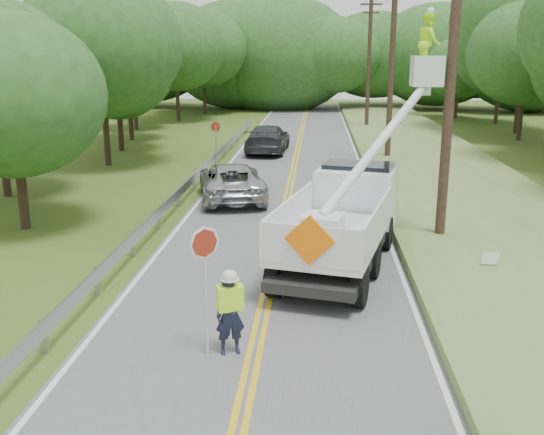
{
  "coord_description": "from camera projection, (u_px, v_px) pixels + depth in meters",
  "views": [
    {
      "loc": [
        1.13,
        -9.66,
        5.7
      ],
      "look_at": [
        0.0,
        6.0,
        1.5
      ],
      "focal_mm": 40.7,
      "sensor_mm": 36.0,
      "label": 1
    }
  ],
  "objects": [
    {
      "name": "treeline_left",
      "position": [
        136.0,
        57.0,
        39.28
      ],
      "size": [
        10.24,
        55.25,
        9.91
      ],
      "color": "#332319",
      "rests_on": "ground"
    },
    {
      "name": "utility_poles",
      "position": [
        411.0,
        64.0,
        25.54
      ],
      "size": [
        1.6,
        43.3,
        10.0
      ],
      "color": "black",
      "rests_on": "ground"
    },
    {
      "name": "flagger",
      "position": [
        229.0,
        309.0,
        11.83
      ],
      "size": [
        1.02,
        0.6,
        2.59
      ],
      "color": "#191E33",
      "rests_on": "road"
    },
    {
      "name": "stop_sign_permanent",
      "position": [
        216.0,
        138.0,
        31.18
      ],
      "size": [
        0.5,
        0.06,
        2.35
      ],
      "color": "#9DA0A4",
      "rests_on": "ground"
    },
    {
      "name": "tall_grass_verge",
      "position": [
        470.0,
        201.0,
        23.81
      ],
      "size": [
        7.0,
        96.0,
        0.3
      ],
      "primitive_type": "cube",
      "color": "#557232",
      "rests_on": "ground"
    },
    {
      "name": "suv_silver",
      "position": [
        231.0,
        181.0,
        24.58
      ],
      "size": [
        3.47,
        5.64,
        1.46
      ],
      "primitive_type": "imported",
      "rotation": [
        0.0,
        0.0,
        3.36
      ],
      "color": "#A5A6AB",
      "rests_on": "road"
    },
    {
      "name": "bucket_truck",
      "position": [
        353.0,
        203.0,
        17.57
      ],
      "size": [
        4.85,
        7.3,
        6.8
      ],
      "color": "black",
      "rests_on": "road"
    },
    {
      "name": "road",
      "position": [
        287.0,
        202.0,
        24.34
      ],
      "size": [
        7.2,
        96.0,
        0.03
      ],
      "color": "#545457",
      "rests_on": "ground"
    },
    {
      "name": "guardrail",
      "position": [
        190.0,
        182.0,
        25.36
      ],
      "size": [
        0.18,
        48.0,
        0.77
      ],
      "color": "#9DA0A4",
      "rests_on": "ground"
    },
    {
      "name": "yard_sign",
      "position": [
        490.0,
        259.0,
        16.13
      ],
      "size": [
        0.45,
        0.05,
        0.66
      ],
      "color": "white",
      "rests_on": "ground"
    },
    {
      "name": "ground",
      "position": [
        247.0,
        387.0,
        10.86
      ],
      "size": [
        140.0,
        140.0,
        0.0
      ],
      "primitive_type": "plane",
      "color": "#394F15",
      "rests_on": "ground"
    },
    {
      "name": "treeline_horizon",
      "position": [
        312.0,
        55.0,
        63.53
      ],
      "size": [
        56.99,
        14.37,
        12.19
      ],
      "color": "#244A1B",
      "rests_on": "ground"
    },
    {
      "name": "suv_darkgrey",
      "position": [
        268.0,
        139.0,
        36.19
      ],
      "size": [
        2.48,
        5.62,
        1.61
      ],
      "primitive_type": "imported",
      "rotation": [
        0.0,
        0.0,
        3.1
      ],
      "color": "#32363A",
      "rests_on": "road"
    }
  ]
}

